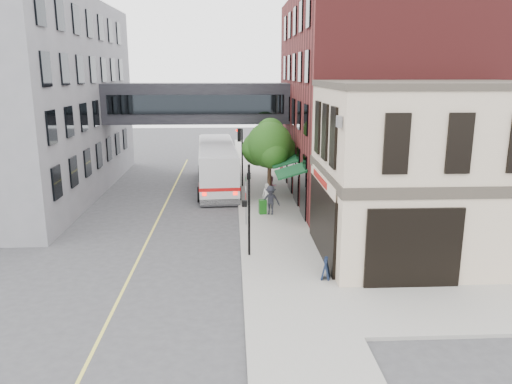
{
  "coord_description": "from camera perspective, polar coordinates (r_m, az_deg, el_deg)",
  "views": [
    {
      "loc": [
        -0.39,
        -20.99,
        8.9
      ],
      "look_at": [
        0.79,
        3.2,
        3.02
      ],
      "focal_mm": 35.0,
      "sensor_mm": 36.0,
      "label": 1
    }
  ],
  "objects": [
    {
      "name": "traffic_signal_far",
      "position": [
        38.4,
        -1.8,
        5.32
      ],
      "size": [
        0.53,
        0.28,
        4.5
      ],
      "color": "black",
      "rests_on": "sidewalk_main"
    },
    {
      "name": "sidewalk_main",
      "position": [
        36.16,
        1.08,
        -0.47
      ],
      "size": [
        4.0,
        60.0,
        0.15
      ],
      "primitive_type": "cube",
      "color": "gray",
      "rests_on": "ground"
    },
    {
      "name": "pedestrian_b",
      "position": [
        35.27,
        1.8,
        0.6
      ],
      "size": [
        0.96,
        0.9,
        1.57
      ],
      "primitive_type": "imported",
      "rotation": [
        0.0,
        0.0,
        0.52
      ],
      "color": "#C8819D",
      "rests_on": "sidewalk_main"
    },
    {
      "name": "corner_building",
      "position": [
        25.26,
        19.03,
        2.21
      ],
      "size": [
        10.19,
        8.12,
        8.45
      ],
      "color": "beige",
      "rests_on": "ground"
    },
    {
      "name": "street_tree",
      "position": [
        34.66,
        1.52,
        5.38
      ],
      "size": [
        3.8,
        3.2,
        5.6
      ],
      "color": "#382619",
      "rests_on": "sidewalk_main"
    },
    {
      "name": "lane_marking",
      "position": [
        32.57,
        -10.83,
        -2.44
      ],
      "size": [
        0.12,
        40.0,
        0.01
      ],
      "primitive_type": "cube",
      "color": "#D8CC4C",
      "rests_on": "ground"
    },
    {
      "name": "pedestrian_a",
      "position": [
        32.54,
        1.24,
        -0.45
      ],
      "size": [
        0.7,
        0.58,
        1.64
      ],
      "primitive_type": "imported",
      "rotation": [
        0.0,
        0.0,
        -0.36
      ],
      "color": "beige",
      "rests_on": "sidewalk_main"
    },
    {
      "name": "traffic_signal_near",
      "position": [
        23.75,
        -0.88,
        -0.77
      ],
      "size": [
        0.44,
        0.22,
        4.6
      ],
      "color": "black",
      "rests_on": "sidewalk_main"
    },
    {
      "name": "pedestrian_c",
      "position": [
        31.11,
        1.67,
        -0.94
      ],
      "size": [
        1.31,
        0.95,
        1.82
      ],
      "primitive_type": "imported",
      "rotation": [
        0.0,
        0.0,
        -0.25
      ],
      "color": "#21222A",
      "rests_on": "sidewalk_main"
    },
    {
      "name": "ground",
      "position": [
        22.8,
        -1.62,
        -9.33
      ],
      "size": [
        120.0,
        120.0,
        0.0
      ],
      "primitive_type": "plane",
      "color": "#38383A",
      "rests_on": "ground"
    },
    {
      "name": "bus",
      "position": [
        39.06,
        -4.49,
        3.26
      ],
      "size": [
        3.57,
        12.59,
        3.35
      ],
      "color": "silver",
      "rests_on": "ground"
    },
    {
      "name": "newspaper_box",
      "position": [
        31.34,
        0.77,
        -1.7
      ],
      "size": [
        0.5,
        0.46,
        0.9
      ],
      "primitive_type": "cube",
      "rotation": [
        0.0,
        0.0,
        0.15
      ],
      "color": "#145513",
      "rests_on": "sidewalk_main"
    },
    {
      "name": "street_sign_pole",
      "position": [
        28.85,
        -1.16,
        -0.32
      ],
      "size": [
        0.08,
        0.75,
        3.0
      ],
      "color": "gray",
      "rests_on": "sidewalk_main"
    },
    {
      "name": "sandwich_board",
      "position": [
        21.96,
        7.97,
        -8.65
      ],
      "size": [
        0.46,
        0.59,
        0.93
      ],
      "primitive_type": "cube",
      "rotation": [
        0.0,
        0.0,
        -0.28
      ],
      "color": "black",
      "rests_on": "sidewalk_main"
    },
    {
      "name": "skyway_bridge",
      "position": [
        39.15,
        -6.72,
        10.05
      ],
      "size": [
        14.0,
        3.18,
        3.0
      ],
      "color": "black",
      "rests_on": "ground"
    },
    {
      "name": "brick_building",
      "position": [
        37.5,
        13.49,
        10.37
      ],
      "size": [
        13.76,
        18.0,
        14.0
      ],
      "color": "#591C1C",
      "rests_on": "ground"
    }
  ]
}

